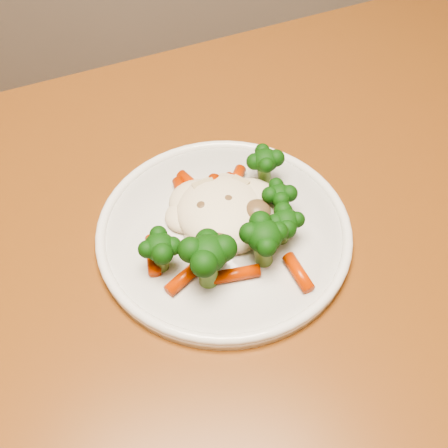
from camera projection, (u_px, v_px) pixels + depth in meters
name	position (u px, v px, depth m)	size (l,w,h in m)	color
dining_table	(308.00, 321.00, 0.61)	(1.38, 1.13, 0.75)	brown
plate	(224.00, 233.00, 0.55)	(0.25, 0.25, 0.01)	white
meal	(230.00, 221.00, 0.53)	(0.16, 0.17, 0.05)	#F5E6C4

